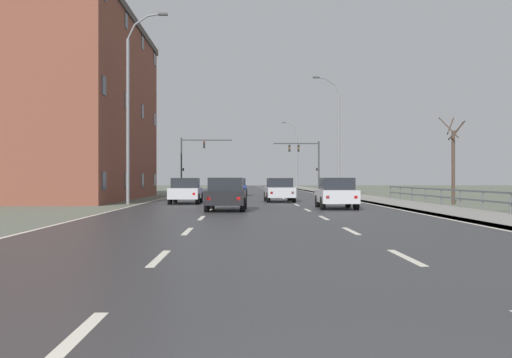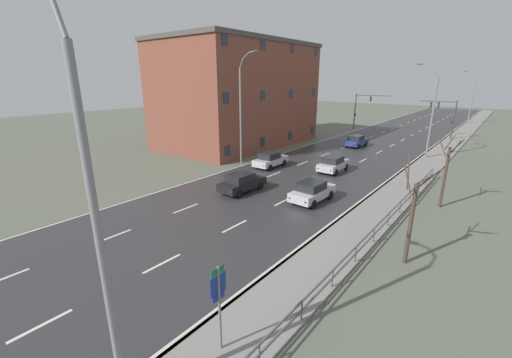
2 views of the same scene
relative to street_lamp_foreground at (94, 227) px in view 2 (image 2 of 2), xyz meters
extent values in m
cube|color=#5B6051|center=(-7.45, 40.29, -5.54)|extent=(160.00, 160.00, 0.12)
cube|color=#303033|center=(-7.45, 52.29, -5.47)|extent=(14.00, 120.00, 0.02)
cube|color=beige|center=(-9.79, -0.31, -5.46)|extent=(0.16, 2.20, 0.01)
cube|color=beige|center=(-9.79, 5.09, -5.46)|extent=(0.16, 2.20, 0.01)
cube|color=beige|center=(-9.79, 10.49, -5.46)|extent=(0.16, 2.20, 0.01)
cube|color=beige|center=(-9.79, 15.89, -5.46)|extent=(0.16, 2.20, 0.01)
cube|color=beige|center=(-9.79, 21.29, -5.46)|extent=(0.16, 2.20, 0.01)
cube|color=beige|center=(-9.79, 26.69, -5.46)|extent=(0.16, 2.20, 0.01)
cube|color=beige|center=(-9.79, 32.09, -5.46)|extent=(0.16, 2.20, 0.01)
cube|color=beige|center=(-9.79, 37.49, -5.46)|extent=(0.16, 2.20, 0.01)
cube|color=beige|center=(-9.79, 42.89, -5.46)|extent=(0.16, 2.20, 0.01)
cube|color=beige|center=(-9.79, 48.29, -5.46)|extent=(0.16, 2.20, 0.01)
cube|color=beige|center=(-9.79, 53.69, -5.46)|extent=(0.16, 2.20, 0.01)
cube|color=beige|center=(-9.79, 59.09, -5.46)|extent=(0.16, 2.20, 0.01)
cube|color=beige|center=(-9.79, 64.49, -5.46)|extent=(0.16, 2.20, 0.01)
cube|color=beige|center=(-9.79, 69.89, -5.46)|extent=(0.16, 2.20, 0.01)
cube|color=beige|center=(-9.79, 75.29, -5.46)|extent=(0.16, 2.20, 0.01)
cube|color=beige|center=(-9.79, 80.69, -5.46)|extent=(0.16, 2.20, 0.01)
cube|color=beige|center=(-9.79, 86.09, -5.46)|extent=(0.16, 2.20, 0.01)
cube|color=beige|center=(-9.79, 91.49, -5.46)|extent=(0.16, 2.20, 0.01)
cube|color=beige|center=(-9.79, 96.89, -5.46)|extent=(0.16, 2.20, 0.01)
cube|color=beige|center=(-9.79, 102.29, -5.46)|extent=(0.16, 2.20, 0.01)
cube|color=beige|center=(-9.79, 107.69, -5.46)|extent=(0.16, 2.20, 0.01)
cube|color=beige|center=(-5.12, -0.31, -5.46)|extent=(0.16, 2.20, 0.01)
cube|color=beige|center=(-5.12, 5.09, -5.46)|extent=(0.16, 2.20, 0.01)
cube|color=beige|center=(-5.12, 10.49, -5.46)|extent=(0.16, 2.20, 0.01)
cube|color=beige|center=(-5.12, 15.89, -5.46)|extent=(0.16, 2.20, 0.01)
cube|color=beige|center=(-5.12, 21.29, -5.46)|extent=(0.16, 2.20, 0.01)
cube|color=beige|center=(-5.12, 26.69, -5.46)|extent=(0.16, 2.20, 0.01)
cube|color=beige|center=(-5.12, 32.09, -5.46)|extent=(0.16, 2.20, 0.01)
cube|color=beige|center=(-5.12, 37.49, -5.46)|extent=(0.16, 2.20, 0.01)
cube|color=beige|center=(-5.12, 42.89, -5.46)|extent=(0.16, 2.20, 0.01)
cube|color=beige|center=(-5.12, 48.29, -5.46)|extent=(0.16, 2.20, 0.01)
cube|color=beige|center=(-5.12, 53.69, -5.46)|extent=(0.16, 2.20, 0.01)
cube|color=beige|center=(-5.12, 59.09, -5.46)|extent=(0.16, 2.20, 0.01)
cube|color=beige|center=(-5.12, 64.49, -5.46)|extent=(0.16, 2.20, 0.01)
cube|color=beige|center=(-5.12, 69.89, -5.46)|extent=(0.16, 2.20, 0.01)
cube|color=beige|center=(-5.12, 75.29, -5.46)|extent=(0.16, 2.20, 0.01)
cube|color=beige|center=(-5.12, 80.69, -5.46)|extent=(0.16, 2.20, 0.01)
cube|color=beige|center=(-5.12, 86.09, -5.46)|extent=(0.16, 2.20, 0.01)
cube|color=beige|center=(-5.12, 91.49, -5.46)|extent=(0.16, 2.20, 0.01)
cube|color=beige|center=(-5.12, 96.89, -5.46)|extent=(0.16, 2.20, 0.01)
cube|color=beige|center=(-5.12, 102.29, -5.46)|extent=(0.16, 2.20, 0.01)
cube|color=beige|center=(-5.12, 107.69, -5.46)|extent=(0.16, 2.20, 0.01)
cube|color=beige|center=(-0.60, 52.29, -5.46)|extent=(0.16, 120.00, 0.01)
cube|color=beige|center=(-14.30, 52.29, -5.46)|extent=(0.16, 120.00, 0.01)
cube|color=gray|center=(1.05, 52.29, -5.42)|extent=(3.00, 120.00, 0.12)
cube|color=slate|center=(-0.37, 52.29, -5.42)|extent=(0.16, 120.00, 0.12)
cube|color=#515459|center=(2.40, 13.65, -4.53)|extent=(0.06, 31.06, 0.08)
cube|color=#515459|center=(2.40, 13.65, -4.93)|extent=(0.06, 31.06, 0.08)
cylinder|color=#515459|center=(2.40, 3.29, -4.98)|extent=(0.07, 0.07, 1.00)
cylinder|color=#515459|center=(2.40, 5.88, -4.98)|extent=(0.07, 0.07, 1.00)
cylinder|color=#515459|center=(2.40, 8.47, -4.98)|extent=(0.07, 0.07, 1.00)
cylinder|color=#515459|center=(2.40, 11.06, -4.98)|extent=(0.07, 0.07, 1.00)
cylinder|color=#515459|center=(2.40, 13.65, -4.98)|extent=(0.07, 0.07, 1.00)
cylinder|color=#515459|center=(2.40, 16.23, -4.98)|extent=(0.07, 0.07, 1.00)
cylinder|color=#515459|center=(2.40, 18.82, -4.98)|extent=(0.07, 0.07, 1.00)
cylinder|color=#515459|center=(2.40, 21.41, -4.98)|extent=(0.07, 0.07, 1.00)
cylinder|color=#515459|center=(2.40, 24.00, -4.98)|extent=(0.07, 0.07, 1.00)
cylinder|color=#515459|center=(2.40, 26.59, -4.98)|extent=(0.07, 0.07, 1.00)
cylinder|color=#515459|center=(2.40, 29.18, -4.98)|extent=(0.07, 0.07, 1.00)
cylinder|color=slate|center=(0.15, 0.00, -0.69)|extent=(0.20, 0.20, 9.58)
cylinder|color=slate|center=(-0.05, 0.00, 4.53)|extent=(0.50, 0.11, 0.90)
cylinder|color=slate|center=(0.15, 37.66, -1.03)|extent=(0.20, 0.20, 8.92)
cylinder|color=slate|center=(-0.04, 37.66, 3.84)|extent=(0.48, 0.11, 0.85)
cylinder|color=slate|center=(-0.59, 37.66, 4.49)|extent=(0.79, 0.11, 0.60)
cylinder|color=slate|center=(-1.40, 37.66, 4.83)|extent=(0.90, 0.11, 0.26)
cube|color=#333335|center=(-1.84, 37.66, 4.86)|extent=(0.56, 0.24, 0.12)
cylinder|color=slate|center=(0.15, 75.31, -1.12)|extent=(0.20, 0.20, 8.73)
cylinder|color=slate|center=(-0.05, 75.31, 3.66)|extent=(0.49, 0.11, 0.88)
cylinder|color=slate|center=(-0.61, 75.31, 4.34)|extent=(0.81, 0.11, 0.62)
cylinder|color=slate|center=(-1.44, 75.31, 4.68)|extent=(0.92, 0.11, 0.27)
cube|color=#333335|center=(-1.89, 75.31, 4.71)|extent=(0.56, 0.24, 0.12)
cylinder|color=slate|center=(-15.05, 22.59, -0.57)|extent=(0.20, 0.20, 9.84)
cylinder|color=slate|center=(-14.86, 22.59, 4.77)|extent=(0.49, 0.11, 0.89)
cylinder|color=slate|center=(-14.28, 22.59, 5.46)|extent=(0.83, 0.11, 0.62)
cylinder|color=slate|center=(-13.44, 22.59, 5.81)|extent=(0.94, 0.11, 0.27)
cube|color=#333335|center=(-12.98, 22.59, 5.84)|extent=(0.56, 0.24, 0.12)
cylinder|color=slate|center=(0.95, 3.05, -3.85)|extent=(0.09, 0.09, 3.26)
cube|color=#146633|center=(0.93, 3.05, -2.37)|extent=(0.03, 0.56, 0.24)
cube|color=navy|center=(0.93, 3.05, -2.87)|extent=(0.03, 0.68, 0.68)
cube|color=white|center=(0.91, 3.05, -2.87)|extent=(0.01, 0.44, 0.22)
cube|color=navy|center=(0.93, 3.05, -3.34)|extent=(0.03, 0.52, 0.22)
cylinder|color=#38383A|center=(0.45, 52.75, -2.58)|extent=(0.18, 0.18, 5.80)
cylinder|color=#38383A|center=(-2.13, 52.75, 0.07)|extent=(5.15, 0.12, 0.12)
cube|color=black|center=(-1.87, 52.75, -0.48)|extent=(0.20, 0.28, 0.80)
sphere|color=#2D2D2D|center=(-1.87, 52.60, -0.22)|extent=(0.14, 0.14, 0.14)
sphere|color=#F2AD19|center=(-1.87, 52.60, -0.48)|extent=(0.14, 0.14, 0.14)
sphere|color=#2D2D2D|center=(-1.87, 52.60, -0.74)|extent=(0.14, 0.14, 0.14)
cube|color=black|center=(-2.90, 52.75, -0.48)|extent=(0.20, 0.28, 0.80)
sphere|color=#2D2D2D|center=(-2.90, 52.60, -0.22)|extent=(0.14, 0.14, 0.14)
sphere|color=#F2AD19|center=(-2.90, 52.60, -0.48)|extent=(0.14, 0.14, 0.14)
sphere|color=#2D2D2D|center=(-2.90, 52.60, -0.74)|extent=(0.14, 0.14, 0.14)
cube|color=black|center=(0.23, 52.70, -2.88)|extent=(0.18, 0.12, 0.32)
cylinder|color=#38383A|center=(-15.35, 54.30, -2.34)|extent=(0.18, 0.18, 6.29)
cylinder|color=#38383A|center=(-12.42, 54.30, 0.55)|extent=(5.87, 0.12, 0.12)
cube|color=black|center=(-12.71, 54.30, 0.00)|extent=(0.20, 0.28, 0.80)
sphere|color=red|center=(-12.71, 54.15, 0.26)|extent=(0.14, 0.14, 0.14)
sphere|color=#2D2D2D|center=(-12.71, 54.15, 0.00)|extent=(0.14, 0.14, 0.14)
sphere|color=#2D2D2D|center=(-12.71, 54.15, -0.26)|extent=(0.14, 0.14, 0.14)
cube|color=black|center=(-15.13, 54.25, -2.88)|extent=(0.18, 0.12, 0.32)
cube|color=#B7B7BC|center=(-5.82, 25.85, -4.83)|extent=(1.86, 4.14, 0.64)
cube|color=black|center=(-5.81, 25.60, -4.21)|extent=(1.61, 2.04, 0.60)
cube|color=slate|center=(-5.84, 26.55, -4.23)|extent=(1.41, 0.12, 0.51)
cylinder|color=black|center=(-5.04, 27.14, -5.15)|extent=(0.24, 0.67, 0.66)
cylinder|color=black|center=(-6.66, 27.10, -5.15)|extent=(0.24, 0.67, 0.66)
cylinder|color=black|center=(-4.98, 24.60, -5.15)|extent=(0.24, 0.67, 0.66)
cylinder|color=black|center=(-6.60, 24.56, -5.15)|extent=(0.24, 0.67, 0.66)
cube|color=red|center=(-6.43, 23.80, -4.83)|extent=(0.16, 0.04, 0.14)
cube|color=red|center=(-5.11, 23.84, -4.83)|extent=(0.16, 0.04, 0.14)
cube|color=black|center=(-8.99, 15.73, -4.83)|extent=(1.91, 4.16, 0.64)
cube|color=black|center=(-9.00, 15.48, -4.21)|extent=(1.63, 2.06, 0.60)
cube|color=slate|center=(-8.96, 16.43, -4.23)|extent=(1.41, 0.13, 0.51)
cylinder|color=black|center=(-8.13, 16.97, -5.15)|extent=(0.24, 0.67, 0.66)
cylinder|color=black|center=(-9.75, 17.03, -5.15)|extent=(0.24, 0.67, 0.66)
cylinder|color=black|center=(-8.23, 14.43, -5.15)|extent=(0.24, 0.67, 0.66)
cylinder|color=black|center=(-9.84, 14.49, -5.15)|extent=(0.24, 0.67, 0.66)
cube|color=red|center=(-9.72, 13.73, -4.83)|extent=(0.16, 0.05, 0.14)
cube|color=red|center=(-8.40, 13.68, -4.83)|extent=(0.16, 0.05, 0.14)
cube|color=navy|center=(-8.75, 39.14, -4.83)|extent=(1.83, 4.13, 0.64)
cube|color=black|center=(-8.76, 38.89, -4.21)|extent=(1.59, 2.02, 0.60)
cube|color=slate|center=(-8.74, 39.84, -4.23)|extent=(1.41, 0.10, 0.51)
cylinder|color=black|center=(-7.92, 40.40, -5.15)|extent=(0.23, 0.66, 0.66)
cylinder|color=black|center=(-9.54, 40.43, -5.15)|extent=(0.23, 0.66, 0.66)
cylinder|color=black|center=(-7.96, 37.86, -5.15)|extent=(0.23, 0.66, 0.66)
cylinder|color=black|center=(-9.58, 37.88, -5.15)|extent=(0.23, 0.66, 0.66)
cube|color=red|center=(-9.45, 37.12, -4.83)|extent=(0.16, 0.04, 0.14)
cube|color=red|center=(-8.13, 37.10, -4.83)|extent=(0.16, 0.04, 0.14)
cube|color=#B7B7BC|center=(-11.68, 23.37, -4.83)|extent=(1.76, 4.10, 0.64)
cube|color=black|center=(-11.68, 23.12, -4.21)|extent=(1.56, 2.00, 0.60)
cube|color=slate|center=(-11.68, 24.07, -4.23)|extent=(1.40, 0.08, 0.51)
cylinder|color=black|center=(-10.87, 24.64, -5.15)|extent=(0.22, 0.66, 0.66)
cylinder|color=black|center=(-12.49, 24.65, -5.15)|extent=(0.22, 0.66, 0.66)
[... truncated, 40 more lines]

